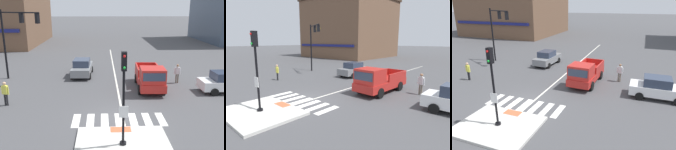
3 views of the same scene
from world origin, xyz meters
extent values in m
plane|color=#474749|center=(0.00, 0.00, 0.00)|extent=(300.00, 300.00, 0.00)
cube|color=beige|center=(0.00, -3.03, 0.07)|extent=(4.57, 3.57, 0.15)
cube|color=#DB5B38|center=(0.00, -1.59, 0.15)|extent=(1.10, 0.60, 0.01)
cylinder|color=black|center=(0.00, -3.03, 0.21)|extent=(0.32, 0.32, 0.12)
cylinder|color=black|center=(0.00, -3.03, 2.03)|extent=(0.12, 0.12, 3.51)
cube|color=white|center=(0.00, -3.10, 1.85)|extent=(0.44, 0.03, 0.56)
cube|color=black|center=(0.00, -3.03, 4.20)|extent=(0.24, 0.28, 0.84)
sphere|color=red|center=(0.00, -3.19, 4.45)|extent=(0.12, 0.12, 0.12)
sphere|color=green|center=(0.00, -3.19, 3.95)|extent=(0.12, 0.12, 0.12)
cube|color=silver|center=(-2.52, -0.14, 0.00)|extent=(0.44, 1.80, 0.01)
cube|color=silver|center=(-1.68, -0.14, 0.00)|extent=(0.44, 1.80, 0.01)
cube|color=silver|center=(-0.84, -0.14, 0.00)|extent=(0.44, 1.80, 0.01)
cube|color=silver|center=(0.00, -0.14, 0.00)|extent=(0.44, 1.80, 0.01)
cube|color=silver|center=(0.84, -0.14, 0.00)|extent=(0.44, 1.80, 0.01)
cube|color=silver|center=(1.68, -0.14, 0.00)|extent=(0.44, 1.80, 0.01)
cube|color=silver|center=(2.52, -0.14, 0.00)|extent=(0.44, 1.80, 0.01)
cube|color=silver|center=(0.27, 10.00, 0.00)|extent=(0.14, 28.00, 0.01)
cylinder|color=black|center=(-9.72, 8.90, 3.12)|extent=(0.18, 0.18, 6.24)
cylinder|color=black|center=(-7.85, 7.96, 5.99)|extent=(3.80, 1.99, 0.11)
cube|color=black|center=(-7.66, 7.86, 5.54)|extent=(0.37, 0.38, 0.80)
sphere|color=gold|center=(-7.58, 8.01, 5.54)|extent=(0.12, 0.12, 0.12)
cube|color=black|center=(-6.16, 7.10, 5.54)|extent=(0.37, 0.38, 0.80)
sphere|color=gold|center=(-6.08, 7.26, 5.54)|extent=(0.12, 0.12, 0.12)
cube|color=brown|center=(-21.27, 31.85, 7.03)|extent=(18.90, 18.40, 14.06)
cube|color=navy|center=(-21.27, 22.50, 3.10)|extent=(17.01, 0.30, 0.50)
cube|color=slate|center=(-2.89, 9.67, 0.65)|extent=(1.86, 4.16, 0.70)
cube|color=#2D384C|center=(-2.90, 9.52, 1.32)|extent=(1.55, 1.96, 0.64)
cylinder|color=black|center=(-3.68, 10.97, 0.30)|extent=(0.20, 0.61, 0.60)
cylinder|color=black|center=(-2.01, 10.91, 0.30)|extent=(0.20, 0.61, 0.60)
cylinder|color=black|center=(-3.78, 8.43, 0.30)|extent=(0.20, 0.61, 0.60)
cylinder|color=black|center=(-2.11, 8.37, 0.30)|extent=(0.20, 0.61, 0.60)
cube|color=white|center=(8.68, 4.42, 0.65)|extent=(4.10, 1.71, 0.70)
cube|color=#2D384C|center=(8.53, 4.42, 1.32)|extent=(1.90, 1.48, 0.64)
cylinder|color=black|center=(9.95, 5.25, 0.30)|extent=(0.60, 0.18, 0.60)
cylinder|color=black|center=(7.41, 5.25, 0.30)|extent=(0.60, 0.18, 0.60)
cylinder|color=black|center=(7.41, 3.58, 0.30)|extent=(0.60, 0.18, 0.60)
cube|color=red|center=(2.86, 5.70, 0.68)|extent=(2.13, 5.18, 0.60)
cube|color=red|center=(2.79, 4.10, 1.53)|extent=(1.87, 1.78, 1.10)
cube|color=#2D384C|center=(2.75, 3.27, 1.61)|extent=(1.62, 0.15, 0.60)
cube|color=red|center=(3.80, 6.68, 1.28)|extent=(0.25, 2.81, 0.60)
cube|color=red|center=(2.02, 6.76, 1.28)|extent=(0.25, 2.81, 0.60)
cube|color=red|center=(2.98, 8.20, 1.28)|extent=(1.80, 0.18, 0.60)
cylinder|color=black|center=(3.70, 4.08, 0.38)|extent=(0.27, 0.77, 0.76)
cylinder|color=black|center=(1.88, 4.16, 0.38)|extent=(0.27, 0.77, 0.76)
cylinder|color=black|center=(3.84, 7.06, 0.38)|extent=(0.27, 0.77, 0.76)
cylinder|color=black|center=(2.02, 7.14, 0.38)|extent=(0.27, 0.77, 0.76)
cylinder|color=black|center=(-7.55, 2.40, 0.41)|extent=(0.12, 0.12, 0.82)
cylinder|color=black|center=(-7.39, 2.36, 0.41)|extent=(0.12, 0.12, 0.82)
cube|color=#DBD64C|center=(-7.47, 2.38, 1.12)|extent=(0.40, 0.30, 0.60)
cylinder|color=#DBD64C|center=(-7.69, 2.43, 1.07)|extent=(0.09, 0.09, 0.56)
cylinder|color=#DBD64C|center=(-7.25, 2.32, 1.07)|extent=(0.09, 0.09, 0.56)
sphere|color=tan|center=(-7.47, 2.38, 1.56)|extent=(0.22, 0.22, 0.22)
cylinder|color=#6B6051|center=(5.64, 6.92, 0.41)|extent=(0.12, 0.12, 0.82)
cylinder|color=#6B6051|center=(5.49, 6.95, 0.41)|extent=(0.12, 0.12, 0.82)
cube|color=silver|center=(5.56, 6.94, 1.12)|extent=(0.39, 0.28, 0.60)
cylinder|color=silver|center=(5.79, 6.89, 1.07)|extent=(0.09, 0.09, 0.56)
cylinder|color=silver|center=(5.34, 6.98, 1.07)|extent=(0.09, 0.09, 0.56)
sphere|color=#936B4C|center=(5.56, 6.94, 1.56)|extent=(0.22, 0.22, 0.22)
camera|label=1|loc=(-0.94, -13.37, 6.51)|focal=39.33mm
camera|label=2|loc=(10.00, -7.42, 4.09)|focal=29.41mm
camera|label=3|loc=(7.23, -11.23, 6.70)|focal=33.10mm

